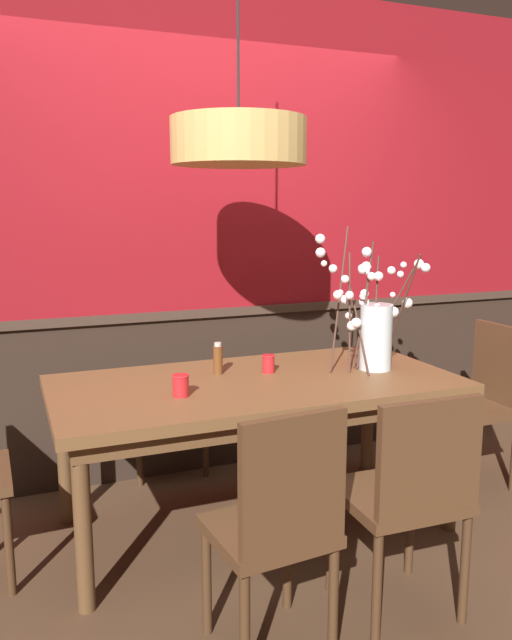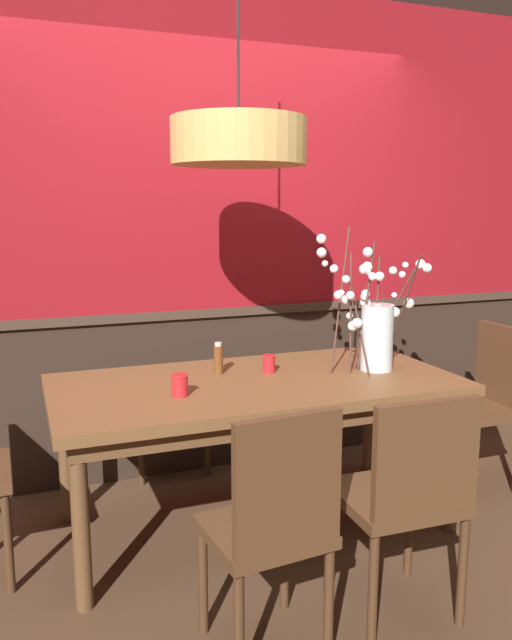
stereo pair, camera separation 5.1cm
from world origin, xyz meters
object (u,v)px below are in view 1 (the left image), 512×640
pendant_lamp (239,142)px  chair_near_side_left (278,521)px  chair_near_side_right (409,491)px  condiment_bottle (218,359)px  candle_holder_nearer_edge (268,364)px  dining_table (256,396)px  chair_far_side_left (164,384)px  vase_with_blossoms (374,328)px  candle_holder_nearer_center (181,385)px  chair_head_east_end (482,396)px

pendant_lamp → chair_near_side_left: bearing=-102.6°
chair_near_side_left → chair_near_side_right: bearing=2.5°
pendant_lamp → chair_near_side_right: bearing=-70.0°
condiment_bottle → candle_holder_nearer_edge: bearing=-15.2°
dining_table → condiment_bottle: 0.27m
dining_table → chair_far_side_left: (-0.24, 0.90, -0.15)m
dining_table → vase_with_blossoms: size_ratio=2.68×
chair_near_side_right → candle_holder_nearer_center: chair_near_side_right is taller
chair_far_side_left → chair_head_east_end: chair_head_east_end is taller
chair_near_side_left → candle_holder_nearer_edge: bearing=68.9°
candle_holder_nearer_edge → pendant_lamp: size_ratio=0.09×
chair_near_side_left → condiment_bottle: (0.15, 1.08, 0.31)m
candle_holder_nearer_center → dining_table: bearing=17.7°
dining_table → vase_with_blossoms: 0.71m
chair_near_side_left → chair_head_east_end: chair_near_side_left is taller
chair_near_side_right → candle_holder_nearer_edge: size_ratio=10.03×
dining_table → pendant_lamp: 1.20m
candle_holder_nearer_center → pendant_lamp: pendant_lamp is taller
dining_table → chair_near_side_right: bearing=-73.3°
chair_head_east_end → condiment_bottle: size_ratio=5.74×
chair_far_side_left → dining_table: bearing=-74.9°
chair_head_east_end → pendant_lamp: size_ratio=0.89×
chair_head_east_end → candle_holder_nearer_edge: chair_head_east_end is taller
chair_head_east_end → pendant_lamp: 1.99m
chair_near_side_right → candle_holder_nearer_edge: 1.04m
vase_with_blossoms → candle_holder_nearer_center: size_ratio=7.37×
chair_near_side_left → pendant_lamp: size_ratio=0.89×
chair_head_east_end → candle_holder_nearer_center: bearing=-175.8°
dining_table → candle_holder_nearer_edge: (0.11, 0.10, 0.13)m
chair_near_side_right → pendant_lamp: (-0.34, 0.92, 1.35)m
vase_with_blossoms → candle_holder_nearer_edge: (-0.53, 0.13, -0.17)m
chair_near_side_left → dining_table: bearing=72.8°
chair_far_side_left → condiment_bottle: size_ratio=5.65×
vase_with_blossoms → chair_near_side_left: bearing=-136.0°
vase_with_blossoms → condiment_bottle: (-0.78, 0.19, -0.14)m
vase_with_blossoms → condiment_bottle: size_ratio=4.50×
candle_holder_nearer_center → pendant_lamp: bearing=26.2°
vase_with_blossoms → pendant_lamp: (-0.71, 0.06, 0.90)m
chair_near_side_right → chair_far_side_left: bearing=105.9°
chair_near_side_right → condiment_bottle: size_ratio=5.68×
chair_near_side_left → chair_near_side_right: chair_near_side_left is taller
dining_table → pendant_lamp: size_ratio=1.87×
candle_holder_nearer_edge → condiment_bottle: size_ratio=0.57×
candle_holder_nearer_center → condiment_bottle: condiment_bottle is taller
chair_near_side_right → candle_holder_nearer_edge: (-0.16, 0.99, 0.28)m
dining_table → candle_holder_nearer_edge: size_ratio=21.27×
chair_near_side_left → vase_with_blossoms: 1.36m
dining_table → chair_head_east_end: bearing=0.1°
chair_head_east_end → candle_holder_nearer_edge: 1.32m
candle_holder_nearer_edge → vase_with_blossoms: bearing=-13.3°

